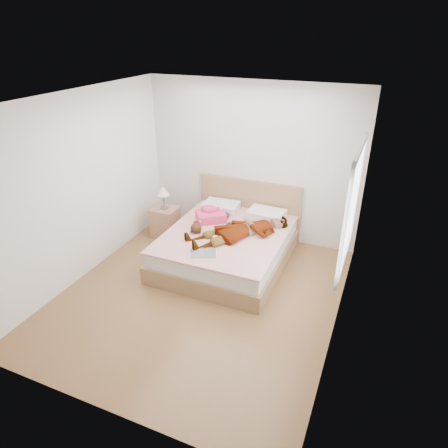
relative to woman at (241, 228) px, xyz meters
name	(u,v)px	position (x,y,z in m)	size (l,w,h in m)	color
ground	(200,295)	(-0.22, -0.98, -0.62)	(4.00, 4.00, 0.00)	#54371A
woman	(241,228)	(0.00, 0.00, 0.00)	(0.63, 1.67, 0.23)	silver
hair	(218,214)	(-0.57, 0.45, -0.08)	(0.40, 0.49, 0.07)	black
phone	(221,208)	(-0.50, 0.40, 0.06)	(0.04, 0.09, 0.01)	silver
room_shell	(351,208)	(1.56, -0.68, 0.88)	(4.00, 4.00, 4.00)	white
bed	(229,243)	(-0.22, 0.06, -0.35)	(1.80, 2.08, 1.00)	brown
towel	(210,215)	(-0.62, 0.27, -0.02)	(0.57, 0.55, 0.23)	#FA436F
magazine	(203,253)	(-0.27, -0.73, -0.11)	(0.46, 0.40, 0.02)	white
coffee_mug	(216,239)	(-0.25, -0.35, -0.07)	(0.12, 0.10, 0.09)	white
plush_toy	(196,227)	(-0.65, -0.18, -0.04)	(0.23, 0.29, 0.14)	#311D0D
nightstand	(165,220)	(-1.53, 0.35, -0.32)	(0.43, 0.39, 0.92)	#8D6341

